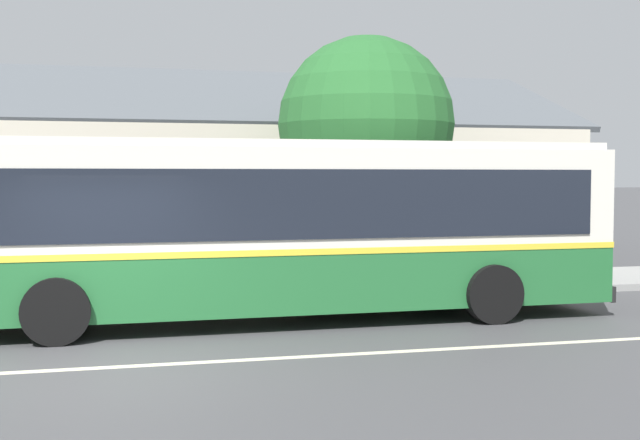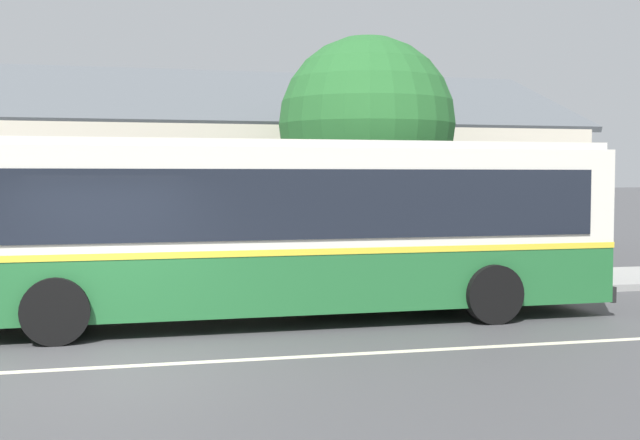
{
  "view_description": "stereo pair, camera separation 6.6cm",
  "coord_description": "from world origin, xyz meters",
  "views": [
    {
      "loc": [
        0.29,
        -10.6,
        2.47
      ],
      "look_at": [
        3.73,
        3.49,
        1.68
      ],
      "focal_mm": 45.0,
      "sensor_mm": 36.0,
      "label": 1
    },
    {
      "loc": [
        0.35,
        -10.62,
        2.47
      ],
      "look_at": [
        3.73,
        3.49,
        1.68
      ],
      "focal_mm": 45.0,
      "sensor_mm": 36.0,
      "label": 2
    }
  ],
  "objects": [
    {
      "name": "ground_plane",
      "position": [
        0.0,
        0.0,
        0.0
      ],
      "size": [
        300.0,
        300.0,
        0.0
      ],
      "primitive_type": "plane",
      "color": "#424244"
    },
    {
      "name": "sidewalk_far",
      "position": [
        0.0,
        6.0,
        0.07
      ],
      "size": [
        60.0,
        3.0,
        0.15
      ],
      "primitive_type": "cube",
      "color": "gray",
      "rests_on": "ground"
    },
    {
      "name": "lane_divider_stripe",
      "position": [
        0.0,
        0.0,
        0.0
      ],
      "size": [
        60.0,
        0.16,
        0.01
      ],
      "primitive_type": "cube",
      "color": "beige",
      "rests_on": "ground"
    },
    {
      "name": "community_building",
      "position": [
        1.12,
        14.06,
        2.0
      ],
      "size": [
        23.32,
        10.83,
        6.73
      ],
      "color": "beige",
      "rests_on": "ground"
    },
    {
      "name": "transit_bus",
      "position": [
        2.58,
        2.9,
        1.65
      ],
      "size": [
        12.1,
        2.88,
        3.06
      ],
      "color": "#236633",
      "rests_on": "ground"
    },
    {
      "name": "street_tree_primary",
      "position": [
        5.64,
        6.93,
        3.63
      ],
      "size": [
        4.02,
        4.02,
        5.66
      ],
      "color": "#4C3828",
      "rests_on": "ground"
    },
    {
      "name": "bus_stop_sign",
      "position": [
        8.08,
        4.99,
        1.64
      ],
      "size": [
        0.36,
        0.07,
        2.4
      ],
      "color": "gray",
      "rests_on": "sidewalk_far"
    }
  ]
}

